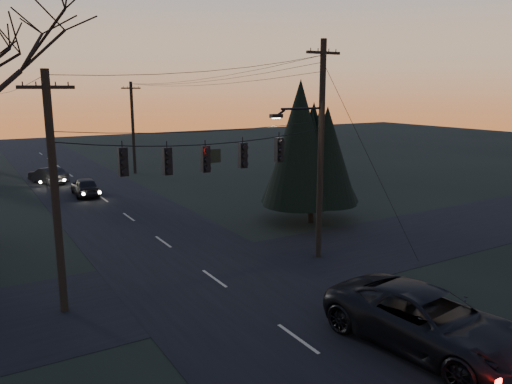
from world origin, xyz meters
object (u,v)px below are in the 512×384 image
sedan_oncoming_a (85,187)px  sedan_oncoming_b (48,176)px  utility_pole_right (318,257)px  utility_pole_far_r (135,173)px  evergreen_right (312,147)px  utility_pole_left (65,311)px  suv_near (428,321)px

sedan_oncoming_a → sedan_oncoming_b: bearing=-74.0°
sedan_oncoming_a → utility_pole_right: bearing=110.5°
utility_pole_far_r → sedan_oncoming_a: bearing=-128.1°
evergreen_right → sedan_oncoming_b: size_ratio=1.89×
utility_pole_right → evergreen_right: bearing=56.1°
utility_pole_far_r → sedan_oncoming_b: bearing=-170.1°
utility_pole_right → sedan_oncoming_a: (-6.34, 19.92, 0.70)m
utility_pole_right → sedan_oncoming_a: 20.92m
evergreen_right → sedan_oncoming_b: bearing=118.0°
utility_pole_left → utility_pole_far_r: bearing=67.7°
utility_pole_left → suv_near: bearing=-43.2°
utility_pole_right → suv_near: bearing=-106.1°
utility_pole_left → evergreen_right: 16.48m
utility_pole_far_r → sedan_oncoming_a: utility_pole_far_r is taller
utility_pole_right → utility_pole_far_r: bearing=90.0°
utility_pole_right → sedan_oncoming_b: (-7.91, 26.61, 0.69)m
utility_pole_far_r → sedan_oncoming_a: (-6.34, -8.08, 0.70)m
sedan_oncoming_a → utility_pole_far_r: bearing=-125.3°
evergreen_right → suv_near: size_ratio=1.20×
utility_pole_far_r → suv_near: utility_pole_far_r is taller
suv_near → evergreen_right: bearing=59.1°
utility_pole_right → utility_pole_left: (-11.50, 0.00, 0.00)m
sedan_oncoming_b → suv_near: bearing=77.7°
evergreen_right → suv_near: 15.35m
sedan_oncoming_a → suv_near: bearing=100.7°
evergreen_right → sedan_oncoming_b: (-11.39, 21.44, -3.84)m
evergreen_right → sedan_oncoming_a: 18.12m
sedan_oncoming_b → evergreen_right: bearing=96.8°
evergreen_right → sedan_oncoming_a: size_ratio=1.92×
utility_pole_left → sedan_oncoming_a: bearing=75.5°
utility_pole_far_r → suv_near: (-2.45, -36.51, 0.91)m
sedan_oncoming_b → utility_pole_far_r: bearing=168.8°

